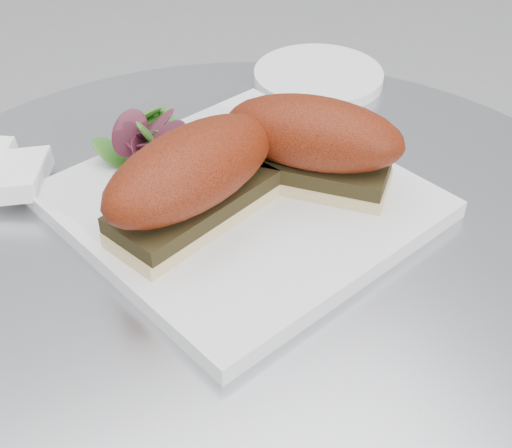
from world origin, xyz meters
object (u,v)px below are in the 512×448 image
Objects in this scene: plate at (242,203)px; saucer at (318,76)px; sandwich_left at (192,178)px; sandwich_right at (314,142)px.

plate is 0.25m from saucer.
plate is 1.48× the size of sandwich_left.
sandwich_right is 0.23m from saucer.
sandwich_left is (-0.05, -0.01, 0.05)m from plate.
saucer is (0.18, 0.17, -0.00)m from plate.
sandwich_right is at bearing -12.11° from plate.
sandwich_left is at bearing -141.96° from saucer.
sandwich_right reaches higher than saucer.
sandwich_right is at bearing -123.84° from saucer.
sandwich_left is at bearing -133.55° from sandwich_right.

